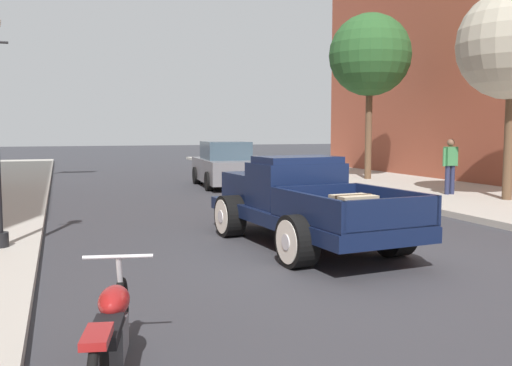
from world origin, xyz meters
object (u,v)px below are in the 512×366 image
(hotrod_truck_navy, at_px, (298,202))
(car_background_grey, at_px, (225,166))
(motorcycle_parked, at_px, (111,329))
(street_tree_second, at_px, (370,55))
(pedestrian_sidewalk_right, at_px, (450,163))

(hotrod_truck_navy, bearing_deg, car_background_grey, 81.06)
(motorcycle_parked, xyz_separation_m, street_tree_second, (11.12, 14.65, 4.50))
(hotrod_truck_navy, distance_m, street_tree_second, 13.13)
(hotrod_truck_navy, height_order, car_background_grey, car_background_grey)
(motorcycle_parked, height_order, car_background_grey, car_background_grey)
(car_background_grey, xyz_separation_m, pedestrian_sidewalk_right, (5.27, -5.83, 0.32))
(street_tree_second, bearing_deg, hotrod_truck_navy, -126.57)
(pedestrian_sidewalk_right, bearing_deg, motorcycle_parked, -139.33)
(street_tree_second, bearing_deg, car_background_grey, 177.18)
(motorcycle_parked, relative_size, pedestrian_sidewalk_right, 1.26)
(car_background_grey, relative_size, pedestrian_sidewalk_right, 2.67)
(car_background_grey, relative_size, street_tree_second, 0.69)
(hotrod_truck_navy, relative_size, pedestrian_sidewalk_right, 3.05)
(car_background_grey, height_order, street_tree_second, street_tree_second)
(hotrod_truck_navy, distance_m, car_background_grey, 10.40)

